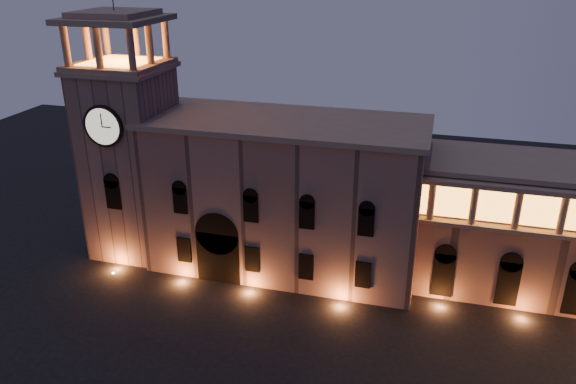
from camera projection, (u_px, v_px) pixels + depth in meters
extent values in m
cube|color=#846456|center=(285.00, 197.00, 63.50)|extent=(30.00, 12.00, 17.00)
cube|color=gray|center=(285.00, 122.00, 60.06)|extent=(30.80, 12.80, 0.60)
cube|color=black|center=(220.00, 256.00, 62.32)|extent=(5.00, 1.40, 6.00)
cylinder|color=black|center=(219.00, 232.00, 61.15)|extent=(5.00, 1.40, 5.00)
cube|color=orange|center=(220.00, 258.00, 62.22)|extent=(4.20, 0.20, 5.00)
cube|color=#846456|center=(132.00, 165.00, 66.14)|extent=(9.00, 9.00, 22.00)
cube|color=gray|center=(121.00, 69.00, 61.75)|extent=(9.80, 9.80, 0.50)
cylinder|color=black|center=(103.00, 126.00, 59.64)|extent=(4.60, 0.35, 4.60)
cylinder|color=beige|center=(102.00, 127.00, 59.52)|extent=(4.00, 0.12, 4.00)
cube|color=gray|center=(120.00, 64.00, 61.55)|extent=(9.40, 9.40, 0.50)
cube|color=orange|center=(120.00, 61.00, 61.43)|extent=(6.80, 6.80, 0.15)
cylinder|color=gray|center=(66.00, 46.00, 58.18)|extent=(0.76, 0.76, 4.20)
cylinder|color=gray|center=(98.00, 47.00, 57.26)|extent=(0.76, 0.76, 4.20)
cylinder|color=gray|center=(131.00, 49.00, 56.33)|extent=(0.76, 0.76, 4.20)
cylinder|color=gray|center=(106.00, 36.00, 64.93)|extent=(0.76, 0.76, 4.20)
cylinder|color=gray|center=(135.00, 38.00, 64.01)|extent=(0.76, 0.76, 4.20)
cylinder|color=gray|center=(166.00, 39.00, 63.08)|extent=(0.76, 0.76, 4.20)
cylinder|color=gray|center=(87.00, 41.00, 61.56)|extent=(0.76, 0.76, 4.20)
cylinder|color=gray|center=(149.00, 44.00, 59.71)|extent=(0.76, 0.76, 4.20)
cube|color=gray|center=(115.00, 19.00, 59.69)|extent=(9.80, 9.80, 0.60)
cube|color=gray|center=(114.00, 13.00, 59.46)|extent=(7.50, 7.50, 0.60)
cylinder|color=gray|center=(431.00, 200.00, 55.33)|extent=(0.70, 0.70, 4.00)
cylinder|color=gray|center=(474.00, 205.00, 54.36)|extent=(0.70, 0.70, 4.00)
cylinder|color=gray|center=(518.00, 209.00, 53.38)|extent=(0.70, 0.70, 4.00)
cylinder|color=gray|center=(563.00, 214.00, 52.41)|extent=(0.70, 0.70, 4.00)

